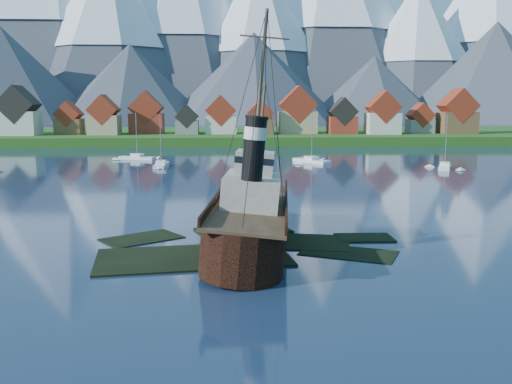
{
  "coord_description": "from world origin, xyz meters",
  "views": [
    {
      "loc": [
        0.31,
        -54.25,
        14.61
      ],
      "look_at": [
        3.32,
        6.0,
        5.0
      ],
      "focal_mm": 40.0,
      "sensor_mm": 36.0,
      "label": 1
    }
  ],
  "objects_px": {
    "sailboat_e": "(311,161)",
    "sailboat_f": "(161,165)",
    "sailboat_c": "(137,158)",
    "sailboat_d": "(445,168)",
    "tugboat_wreck": "(247,215)"
  },
  "relations": [
    {
      "from": "tugboat_wreck",
      "to": "sailboat_d",
      "type": "height_order",
      "value": "tugboat_wreck"
    },
    {
      "from": "sailboat_e",
      "to": "sailboat_f",
      "type": "relative_size",
      "value": 1.08
    },
    {
      "from": "sailboat_e",
      "to": "sailboat_d",
      "type": "bearing_deg",
      "value": -62.16
    },
    {
      "from": "sailboat_f",
      "to": "sailboat_d",
      "type": "bearing_deg",
      "value": -5.69
    },
    {
      "from": "sailboat_d",
      "to": "sailboat_f",
      "type": "distance_m",
      "value": 62.96
    },
    {
      "from": "sailboat_c",
      "to": "sailboat_f",
      "type": "relative_size",
      "value": 1.06
    },
    {
      "from": "sailboat_c",
      "to": "sailboat_f",
      "type": "xyz_separation_m",
      "value": [
        7.92,
        -16.3,
        -0.02
      ]
    },
    {
      "from": "sailboat_d",
      "to": "sailboat_f",
      "type": "xyz_separation_m",
      "value": [
        -62.49,
        7.63,
        -0.03
      ]
    },
    {
      "from": "sailboat_d",
      "to": "sailboat_f",
      "type": "height_order",
      "value": "sailboat_d"
    },
    {
      "from": "sailboat_c",
      "to": "sailboat_d",
      "type": "height_order",
      "value": "sailboat_d"
    },
    {
      "from": "sailboat_c",
      "to": "sailboat_e",
      "type": "height_order",
      "value": "sailboat_e"
    },
    {
      "from": "tugboat_wreck",
      "to": "sailboat_f",
      "type": "bearing_deg",
      "value": 109.15
    },
    {
      "from": "tugboat_wreck",
      "to": "sailboat_f",
      "type": "height_order",
      "value": "tugboat_wreck"
    },
    {
      "from": "sailboat_e",
      "to": "sailboat_c",
      "type": "bearing_deg",
      "value": 133.34
    },
    {
      "from": "tugboat_wreck",
      "to": "sailboat_f",
      "type": "distance_m",
      "value": 73.7
    }
  ]
}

